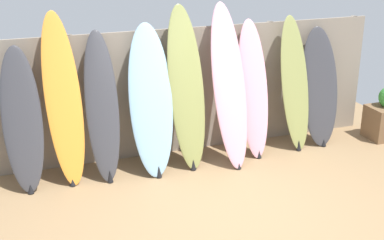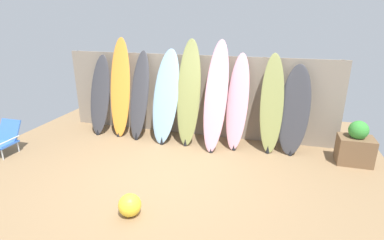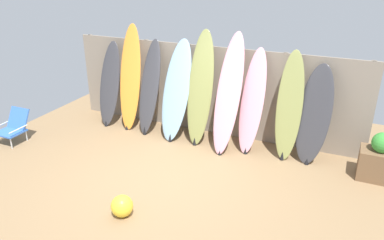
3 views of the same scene
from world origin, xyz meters
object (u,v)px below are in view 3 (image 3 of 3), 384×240
at_px(surfboard_orange_1, 130,78).
at_px(surfboard_pink_6, 252,102).
at_px(surfboard_olive_7, 289,107).
at_px(beach_chair, 14,126).
at_px(surfboard_charcoal_2, 150,88).
at_px(planter_box, 379,160).
at_px(surfboard_charcoal_0, 110,84).
at_px(surfboard_pink_5, 229,94).
at_px(surfboard_skyblue_3, 176,91).
at_px(surfboard_olive_4, 200,89).
at_px(surfboard_charcoal_8, 314,115).
at_px(beach_ball, 122,206).

bearing_deg(surfboard_orange_1, surfboard_pink_6, -0.15).
height_order(surfboard_olive_7, beach_chair, surfboard_olive_7).
height_order(surfboard_charcoal_2, planter_box, surfboard_charcoal_2).
xyz_separation_m(surfboard_orange_1, planter_box, (4.82, -0.22, -0.72)).
bearing_deg(surfboard_pink_6, surfboard_charcoal_0, -179.66).
distance_m(surfboard_orange_1, surfboard_pink_5, 2.19).
height_order(surfboard_charcoal_0, surfboard_olive_7, surfboard_olive_7).
bearing_deg(surfboard_skyblue_3, surfboard_charcoal_2, 175.53).
xyz_separation_m(surfboard_orange_1, surfboard_pink_5, (2.19, -0.12, 0.01)).
bearing_deg(surfboard_skyblue_3, beach_chair, -151.80).
distance_m(surfboard_olive_4, surfboard_olive_7, 1.68).
distance_m(surfboard_pink_6, surfboard_charcoal_8, 1.10).
bearing_deg(surfboard_pink_6, beach_ball, -111.18).
bearing_deg(beach_ball, surfboard_charcoal_8, 51.96).
bearing_deg(planter_box, surfboard_charcoal_2, 177.43).
xyz_separation_m(surfboard_pink_5, surfboard_charcoal_8, (1.52, 0.14, -0.21)).
xyz_separation_m(surfboard_pink_6, surfboard_olive_7, (0.67, 0.01, 0.01)).
bearing_deg(surfboard_skyblue_3, surfboard_olive_4, 2.49).
relative_size(surfboard_olive_7, planter_box, 2.34).
relative_size(surfboard_skyblue_3, surfboard_pink_5, 0.90).
height_order(surfboard_olive_7, surfboard_charcoal_8, surfboard_olive_7).
bearing_deg(surfboard_charcoal_0, surfboard_skyblue_3, -1.80).
bearing_deg(surfboard_skyblue_3, surfboard_orange_1, 176.04).
bearing_deg(surfboard_olive_7, surfboard_pink_5, -173.69).
relative_size(surfboard_olive_7, beach_chair, 3.05).
bearing_deg(surfboard_charcoal_2, surfboard_orange_1, 176.73).
xyz_separation_m(surfboard_charcoal_2, surfboard_pink_5, (1.72, -0.10, 0.14)).
xyz_separation_m(surfboard_orange_1, surfboard_charcoal_8, (3.71, 0.02, -0.21)).
distance_m(surfboard_charcoal_0, surfboard_charcoal_8, 4.23).
height_order(surfboard_pink_5, planter_box, surfboard_pink_5).
distance_m(surfboard_charcoal_2, planter_box, 4.39).
distance_m(surfboard_orange_1, planter_box, 4.88).
bearing_deg(surfboard_olive_7, surfboard_skyblue_3, -178.04).
xyz_separation_m(surfboard_charcoal_0, surfboard_pink_6, (3.13, 0.02, 0.06)).
bearing_deg(surfboard_skyblue_3, surfboard_olive_7, 1.96).
height_order(surfboard_orange_1, surfboard_charcoal_2, surfboard_orange_1).
bearing_deg(surfboard_olive_7, surfboard_charcoal_2, -179.49).
distance_m(surfboard_orange_1, surfboard_skyblue_3, 1.11).
height_order(surfboard_charcoal_0, surfboard_skyblue_3, surfboard_skyblue_3).
height_order(surfboard_orange_1, beach_chair, surfboard_orange_1).
bearing_deg(surfboard_orange_1, surfboard_olive_4, -1.95).
bearing_deg(surfboard_olive_4, beach_ball, -91.06).
xyz_separation_m(surfboard_charcoal_0, beach_ball, (2.07, -2.72, -0.72)).
xyz_separation_m(surfboard_pink_6, beach_ball, (-1.06, -2.74, -0.78)).
bearing_deg(surfboard_olive_4, surfboard_pink_5, -6.56).
distance_m(surfboard_olive_4, planter_box, 3.30).
distance_m(surfboard_olive_4, surfboard_charcoal_8, 2.12).
bearing_deg(planter_box, surfboard_olive_4, 177.02).
bearing_deg(surfboard_charcoal_2, surfboard_charcoal_0, 179.93).
xyz_separation_m(surfboard_olive_7, beach_chair, (-5.01, -1.59, -0.62)).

